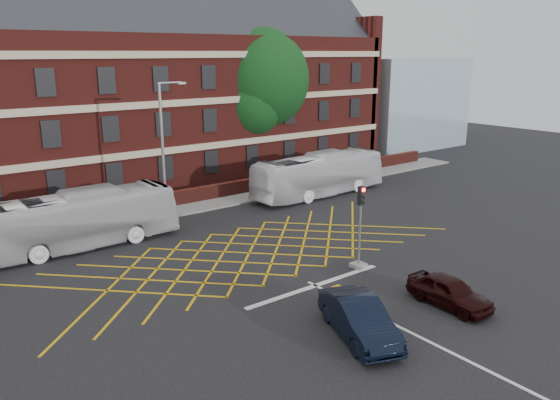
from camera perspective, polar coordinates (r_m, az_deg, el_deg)
ground at (r=28.65m, az=-0.95°, el=-6.68°), size 120.00×120.00×0.00m
victorian_building at (r=46.29m, az=-17.62°, el=11.00°), size 51.00×12.17×20.40m
boundary_wall at (r=39.14m, az=-12.45°, el=-0.15°), size 56.00×0.50×1.10m
far_pavement at (r=38.40m, az=-11.76°, el=-1.17°), size 60.00×3.00×0.12m
glass_block at (r=65.67m, az=12.08°, el=9.92°), size 14.00×10.00×10.00m
box_junction_hatching at (r=30.16m, az=-3.24°, el=-5.54°), size 8.22×8.22×0.02m
stop_line at (r=26.15m, az=3.72°, el=-8.91°), size 8.00×0.30×0.02m
centre_line at (r=22.24m, az=15.20°, el=-14.05°), size 0.15×14.00×0.02m
bus_left at (r=32.42m, az=-20.79°, el=-2.05°), size 11.62×2.88×3.23m
bus_right at (r=41.83m, az=4.12°, el=2.65°), size 11.64×3.05×3.22m
car_navy at (r=21.69m, az=8.26°, el=-12.13°), size 3.20×4.98×1.55m
car_maroon at (r=25.03m, az=17.30°, el=-9.12°), size 1.68×3.93×1.32m
deciduous_tree at (r=48.80m, az=-2.33°, el=11.79°), size 8.95×8.95×12.87m
traffic_light_near at (r=27.90m, az=8.33°, el=-3.59°), size 0.70×0.70×4.27m
street_lamp at (r=34.67m, az=-11.89°, el=2.22°), size 2.25×1.00×8.95m
utility_cabinet at (r=24.26m, az=6.06°, el=-9.92°), size 0.41×0.41×0.83m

